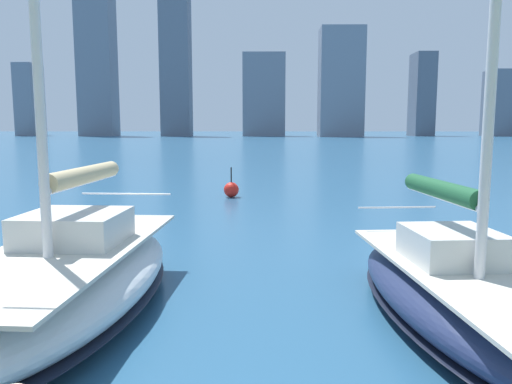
% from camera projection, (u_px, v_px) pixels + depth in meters
% --- Properties ---
extents(city_skyline, '(161.99, 24.41, 52.59)m').
position_uv_depth(city_skyline, '(234.00, 78.00, 158.91)').
color(city_skyline, slate).
rests_on(city_skyline, ground).
extents(sailboat_forest, '(2.89, 7.15, 12.07)m').
position_uv_depth(sailboat_forest, '(460.00, 289.00, 8.16)').
color(sailboat_forest, navy).
rests_on(sailboat_forest, ground).
extents(sailboat_tan, '(3.25, 7.64, 10.35)m').
position_uv_depth(sailboat_tan, '(66.00, 278.00, 8.65)').
color(sailboat_tan, silver).
rests_on(sailboat_tan, ground).
extents(channel_buoy, '(0.70, 0.70, 1.40)m').
position_uv_depth(channel_buoy, '(231.00, 190.00, 23.19)').
color(channel_buoy, red).
rests_on(channel_buoy, ground).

